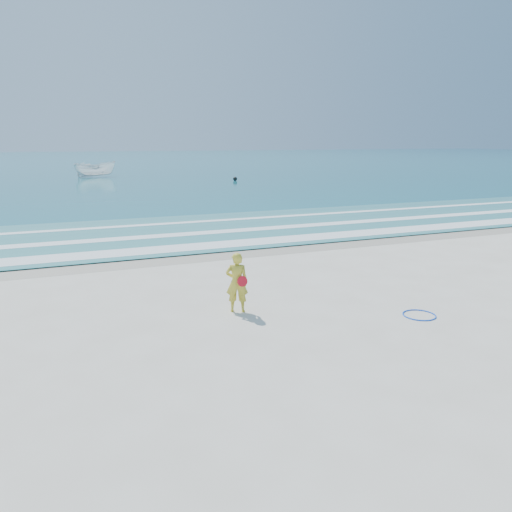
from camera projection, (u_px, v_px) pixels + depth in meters
name	position (u px, v px, depth m)	size (l,w,h in m)	color
ground	(295.00, 341.00, 10.97)	(400.00, 400.00, 0.00)	silver
wet_sand	(189.00, 256.00, 19.08)	(400.00, 2.40, 0.00)	#B2A893
ocean	(71.00, 161.00, 105.52)	(400.00, 190.00, 0.04)	#19727F
shallow	(161.00, 233.00, 23.57)	(400.00, 10.00, 0.01)	#59B7AD
foam_near	(180.00, 248.00, 20.24)	(400.00, 1.40, 0.01)	white
foam_mid	(165.00, 236.00, 22.85)	(400.00, 0.90, 0.01)	white
foam_far	(151.00, 225.00, 25.82)	(400.00, 0.60, 0.01)	white
hoop	(419.00, 315.00, 12.56)	(0.82, 0.82, 0.03)	blue
boat	(95.00, 169.00, 59.30)	(1.80, 4.78, 1.85)	white
buoy	(235.00, 179.00, 53.60)	(0.45, 0.45, 0.45)	black
woman	(237.00, 282.00, 12.70)	(0.67, 0.57, 1.56)	gold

